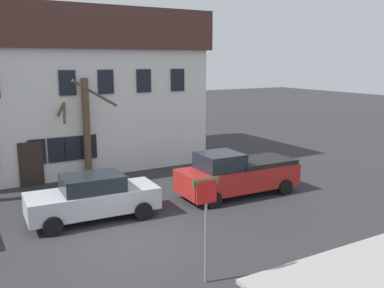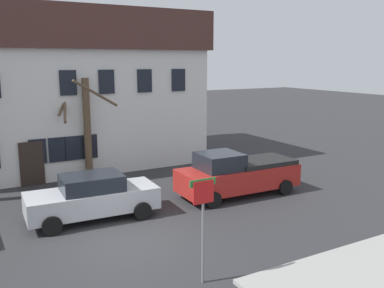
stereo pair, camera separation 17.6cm
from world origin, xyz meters
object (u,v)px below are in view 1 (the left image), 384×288
at_px(tree_bare_mid, 85,125).
at_px(pickup_truck_red, 237,174).
at_px(building_main, 61,88).
at_px(street_sign_pole, 206,211).
at_px(car_silver_sedan, 93,197).

xyz_separation_m(tree_bare_mid, pickup_truck_red, (5.01, -5.76, -1.80)).
height_order(building_main, street_sign_pole, building_main).
distance_m(building_main, pickup_truck_red, 11.93).
bearing_deg(tree_bare_mid, car_silver_sedan, -104.05).
bearing_deg(car_silver_sedan, street_sign_pole, -78.98).
height_order(car_silver_sedan, street_sign_pole, street_sign_pole).
bearing_deg(car_silver_sedan, pickup_truck_red, -2.68).
xyz_separation_m(building_main, pickup_truck_red, (5.01, -10.29, -3.36)).
bearing_deg(pickup_truck_red, building_main, 115.97).
relative_size(building_main, pickup_truck_red, 2.69).
bearing_deg(street_sign_pole, tree_bare_mid, 89.06).
bearing_deg(building_main, car_silver_sedan, -97.77).
xyz_separation_m(car_silver_sedan, pickup_truck_red, (6.38, -0.30, 0.10)).
distance_m(building_main, car_silver_sedan, 10.67).
height_order(building_main, tree_bare_mid, building_main).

